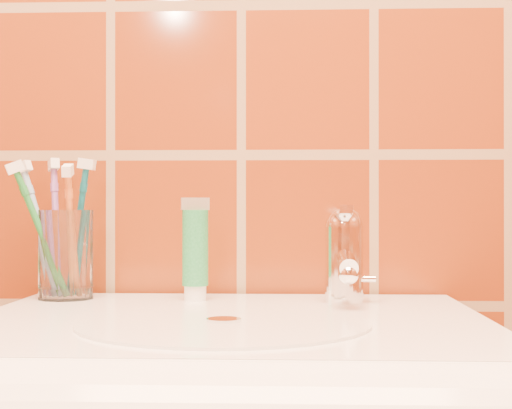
{
  "coord_description": "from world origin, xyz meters",
  "views": [
    {
      "loc": [
        0.07,
        0.12,
        0.97
      ],
      "look_at": [
        0.03,
        1.08,
        0.97
      ],
      "focal_mm": 55.0,
      "sensor_mm": 36.0,
      "label": 1
    }
  ],
  "objects": [
    {
      "name": "toothbrush_2",
      "position": [
        -0.21,
        1.13,
        0.94
      ],
      "size": [
        0.06,
        0.05,
        0.19
      ],
      "primitive_type": null,
      "rotation": [
        0.14,
        0.0,
        1.44
      ],
      "color": "#0C5365",
      "rests_on": "glass_tumbler"
    },
    {
      "name": "toothbrush_1",
      "position": [
        -0.21,
        1.1,
        0.94
      ],
      "size": [
        0.04,
        0.1,
        0.19
      ],
      "primitive_type": null,
      "rotation": [
        0.24,
        0.0,
        0.09
      ],
      "color": "#C66023",
      "rests_on": "glass_tumbler"
    },
    {
      "name": "toothbrush_4",
      "position": [
        -0.24,
        1.13,
        0.94
      ],
      "size": [
        0.08,
        0.1,
        0.2
      ],
      "primitive_type": null,
      "rotation": [
        0.19,
        0.0,
        -2.66
      ],
      "color": "#7E489A",
      "rests_on": "glass_tumbler"
    },
    {
      "name": "wall_back",
      "position": [
        0.0,
        1.21,
        1.25
      ],
      "size": [
        2.2,
        0.02,
        2.5
      ],
      "primitive_type": "cube",
      "color": "maroon",
      "rests_on": "floor"
    },
    {
      "name": "faucet",
      "position": [
        0.14,
        1.09,
        0.91
      ],
      "size": [
        0.05,
        0.11,
        0.12
      ],
      "color": "white",
      "rests_on": "pedestal_sink"
    },
    {
      "name": "toothbrush_3",
      "position": [
        -0.25,
        1.1,
        0.94
      ],
      "size": [
        0.14,
        0.12,
        0.19
      ],
      "primitive_type": null,
      "rotation": [
        0.38,
        0.0,
        -1.17
      ],
      "color": "#207A34",
      "rests_on": "glass_tumbler"
    },
    {
      "name": "toothbrush_0",
      "position": [
        -0.26,
        1.13,
        0.94
      ],
      "size": [
        0.14,
        0.12,
        0.19
      ],
      "primitive_type": null,
      "rotation": [
        0.37,
        0.0,
        -1.98
      ],
      "color": "#7EACE0",
      "rests_on": "glass_tumbler"
    },
    {
      "name": "toothpaste_tube",
      "position": [
        -0.05,
        1.11,
        0.91
      ],
      "size": [
        0.04,
        0.03,
        0.13
      ],
      "rotation": [
        0.0,
        0.0,
        0.38
      ],
      "color": "white",
      "rests_on": "pedestal_sink"
    },
    {
      "name": "glass_tumbler",
      "position": [
        -0.22,
        1.12,
        0.91
      ],
      "size": [
        0.09,
        0.09,
        0.12
      ],
      "primitive_type": "cylinder",
      "rotation": [
        0.0,
        0.0,
        -0.32
      ],
      "color": "white",
      "rests_on": "pedestal_sink"
    }
  ]
}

